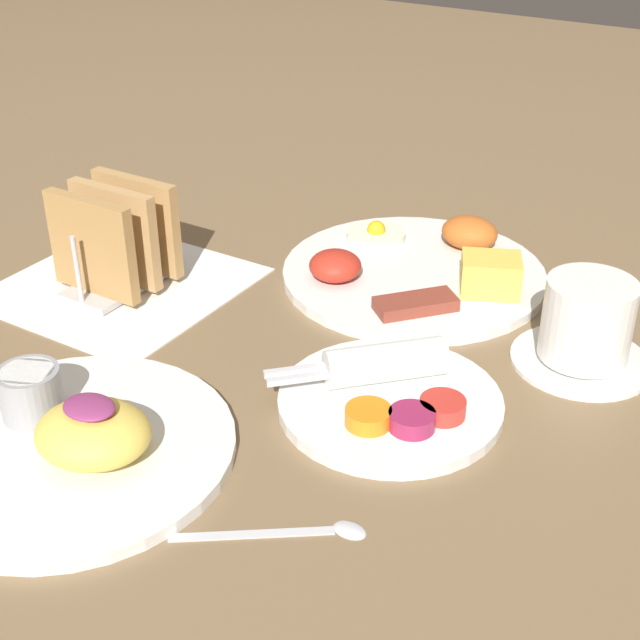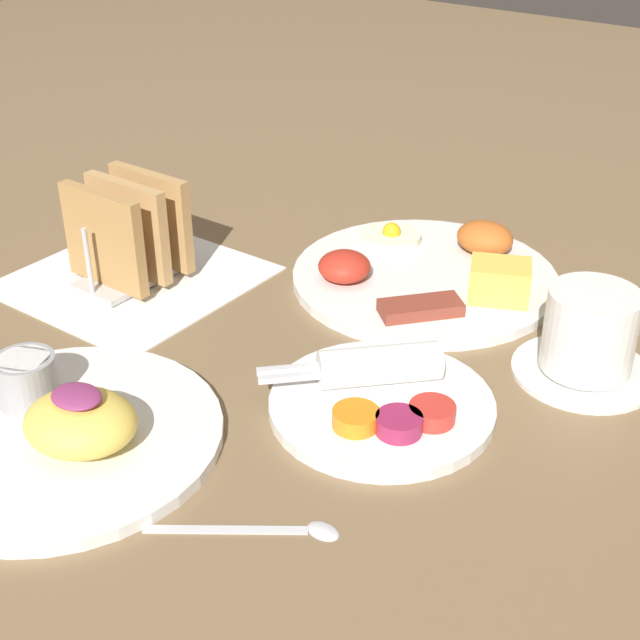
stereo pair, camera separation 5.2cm
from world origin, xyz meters
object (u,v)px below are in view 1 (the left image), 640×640
plate_condiments (392,393)px  plate_foreground (75,439)px  plate_breakfast (418,268)px  coffee_cup (586,327)px  toast_rack (116,240)px

plate_condiments → plate_foreground: plate_foreground is taller
plate_breakfast → coffee_cup: size_ratio=2.22×
plate_condiments → coffee_cup: bearing=51.8°
coffee_cup → plate_condiments: bearing=-128.2°
plate_breakfast → toast_rack: 0.30m
plate_foreground → plate_condiments: bearing=47.0°
plate_breakfast → coffee_cup: coffee_cup is taller
plate_breakfast → toast_rack: size_ratio=2.30×
plate_condiments → toast_rack: bearing=173.5°
plate_breakfast → toast_rack: (-0.24, -0.17, 0.04)m
toast_rack → plate_foreground: bearing=-54.3°
plate_foreground → plate_breakfast: bearing=77.2°
plate_condiments → plate_foreground: 0.25m
plate_breakfast → toast_rack: bearing=-144.9°
plate_condiments → toast_rack: toast_rack is taller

